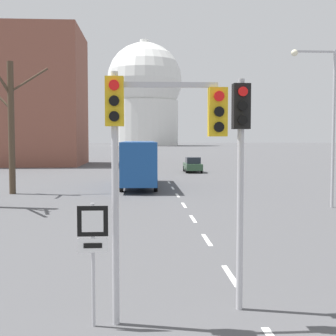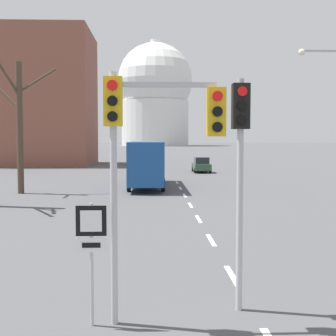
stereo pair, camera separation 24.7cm
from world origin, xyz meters
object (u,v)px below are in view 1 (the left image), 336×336
Objects in this scene: traffic_signal_centre_tall at (241,150)px; sedan_near_left at (193,165)px; sedan_mid_centre at (129,159)px; route_sign_post at (93,243)px; city_bus at (139,160)px; sedan_near_right at (134,156)px; traffic_signal_near_left at (151,134)px; street_lamp_right at (326,111)px.

traffic_signal_centre_tall is 1.11× the size of sedan_near_left.
sedan_mid_centre is (-7.34, 15.87, -0.07)m from sedan_near_left.
sedan_mid_centre is at bearing 93.69° from traffic_signal_centre_tall.
sedan_near_left is 1.00× the size of sedan_mid_centre.
sedan_mid_centre is (-0.62, 58.03, -0.91)m from route_sign_post.
city_bus is at bearing -111.05° from sedan_near_left.
sedan_near_right is (-3.16, 69.45, -2.72)m from traffic_signal_centre_tall.
traffic_signal_centre_tall is 41.66m from sedan_near_left.
sedan_mid_centre is at bearing 114.84° from sedan_near_left.
traffic_signal_near_left is 1.12× the size of sedan_mid_centre.
sedan_near_right is 12.18m from sedan_mid_centre.
street_lamp_right is at bearing -75.01° from sedan_mid_centre.
sedan_near_left is at bearing -65.16° from sedan_mid_centre.
traffic_signal_near_left reaches higher than sedan_near_left.
traffic_signal_near_left reaches higher than sedan_mid_centre.
traffic_signal_near_left is 2.04× the size of route_sign_post.
sedan_near_right is at bearing 101.23° from street_lamp_right.
street_lamp_right is 44.41m from sedan_mid_centre.
sedan_near_left is at bearing 68.95° from city_bus.
street_lamp_right is 56.10m from sedan_near_right.
city_bus reaches higher than sedan_mid_centre.
route_sign_post is 0.29× the size of street_lamp_right.
city_bus is at bearing 94.97° from traffic_signal_centre_tall.
sedan_near_left is at bearing 98.66° from street_lamp_right.
traffic_signal_centre_tall is (1.93, 0.66, -0.34)m from traffic_signal_near_left.
route_sign_post is 0.23× the size of city_bus.
traffic_signal_near_left is at bearing -88.25° from sedan_mid_centre.
street_lamp_right reaches higher than route_sign_post.
route_sign_post is (-1.15, -0.09, -2.14)m from traffic_signal_near_left.
traffic_signal_centre_tall is at bearing 18.94° from traffic_signal_near_left.
street_lamp_right is at bearing -81.34° from sedan_near_left.
sedan_mid_centre is at bearing 104.99° from street_lamp_right.
route_sign_post is 70.21m from sedan_near_right.
route_sign_post is at bearing -175.44° from traffic_signal_near_left.
traffic_signal_centre_tall is 0.46× the size of city_bus.
traffic_signal_near_left is at bearing -89.00° from sedan_near_right.
route_sign_post is 0.55× the size of sedan_mid_centre.
sedan_near_right is (-10.89, 54.86, -4.42)m from street_lamp_right.
city_bus is at bearing 90.71° from traffic_signal_near_left.
traffic_signal_centre_tall is 69.57m from sedan_near_right.
traffic_signal_near_left is 1.12× the size of sedan_near_left.
sedan_near_right is (-0.08, 70.20, -0.91)m from route_sign_post.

